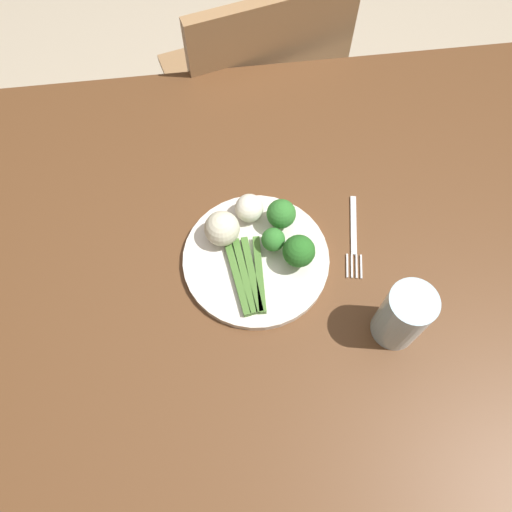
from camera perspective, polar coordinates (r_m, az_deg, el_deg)
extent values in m
cube|color=#B7A88E|center=(1.58, 1.82, -11.84)|extent=(6.00, 6.00, 0.02)
cube|color=brown|center=(0.89, 3.17, -0.30)|extent=(1.21, 0.91, 0.04)
cylinder|color=brown|center=(1.54, 20.81, 9.14)|extent=(0.07, 0.07, 0.70)
cylinder|color=brown|center=(1.47, -21.56, 4.86)|extent=(0.07, 0.07, 0.70)
cube|color=#9E754C|center=(1.50, -1.20, 18.78)|extent=(0.48, 0.48, 0.02)
cube|color=#9E754C|center=(1.23, 1.75, 19.93)|extent=(0.38, 0.12, 0.40)
cylinder|color=#9E754C|center=(1.82, 2.31, 18.46)|extent=(0.04, 0.04, 0.45)
cylinder|color=#9E754C|center=(1.76, -8.45, 15.50)|extent=(0.04, 0.04, 0.45)
cylinder|color=#9E754C|center=(1.63, 6.79, 10.31)|extent=(0.04, 0.04, 0.45)
cylinder|color=#9E754C|center=(1.55, -4.80, 6.79)|extent=(0.04, 0.04, 0.45)
cylinder|color=silver|center=(0.86, 0.00, -0.36)|extent=(0.25, 0.25, 0.01)
cube|color=#47752D|center=(0.83, 0.38, -2.08)|extent=(0.02, 0.14, 0.01)
cube|color=#47752D|center=(0.83, -0.49, -2.10)|extent=(0.02, 0.14, 0.01)
cube|color=#47752D|center=(0.83, -1.34, -2.27)|extent=(0.03, 0.14, 0.01)
cube|color=#47752D|center=(0.83, -2.18, -2.49)|extent=(0.03, 0.14, 0.01)
cylinder|color=#609E3D|center=(0.86, 1.94, 1.20)|extent=(0.01, 0.01, 0.01)
sphere|color=#337A2D|center=(0.84, 1.99, 1.90)|extent=(0.04, 0.04, 0.04)
cylinder|color=#568E33|center=(0.84, 4.78, -0.34)|extent=(0.02, 0.02, 0.02)
sphere|color=#286B23|center=(0.82, 4.94, 0.56)|extent=(0.05, 0.05, 0.05)
cylinder|color=#609E3D|center=(0.88, 2.92, 3.93)|extent=(0.02, 0.02, 0.02)
sphere|color=#337A2D|center=(0.85, 3.01, 4.86)|extent=(0.05, 0.05, 0.05)
sphere|color=beige|center=(0.85, -3.91, 3.16)|extent=(0.06, 0.06, 0.06)
sphere|color=white|center=(0.87, -0.77, 5.51)|extent=(0.05, 0.05, 0.05)
cube|color=silver|center=(0.91, 11.11, 3.53)|extent=(0.03, 0.12, 0.00)
cube|color=silver|center=(0.87, 10.40, -1.11)|extent=(0.01, 0.04, 0.00)
cube|color=silver|center=(0.88, 10.92, -1.14)|extent=(0.01, 0.04, 0.00)
cube|color=silver|center=(0.88, 11.44, -1.18)|extent=(0.01, 0.04, 0.00)
cube|color=silver|center=(0.88, 11.95, -1.21)|extent=(0.01, 0.04, 0.00)
cylinder|color=silver|center=(0.79, 16.49, -6.60)|extent=(0.07, 0.07, 0.13)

